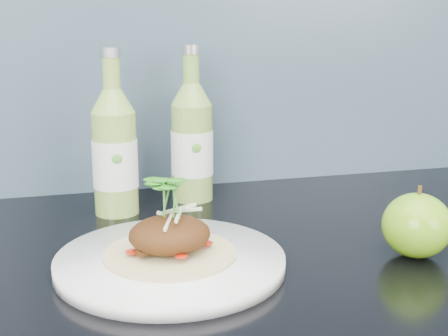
{
  "coord_description": "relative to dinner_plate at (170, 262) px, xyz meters",
  "views": [
    {
      "loc": [
        -0.17,
        0.97,
        1.19
      ],
      "look_at": [
        0.02,
        1.7,
        1.0
      ],
      "focal_mm": 50.0,
      "sensor_mm": 36.0,
      "label": 1
    }
  ],
  "objects": [
    {
      "name": "cider_bottle_right",
      "position": [
        0.08,
        0.26,
        0.08
      ],
      "size": [
        0.08,
        0.08,
        0.24
      ],
      "rotation": [
        0.0,
        0.0,
        0.37
      ],
      "color": "#80A745",
      "rests_on": "kitchen_counter"
    },
    {
      "name": "pork_taco",
      "position": [
        0.0,
        0.0,
        0.04
      ],
      "size": [
        0.15,
        0.15,
        0.1
      ],
      "color": "tan",
      "rests_on": "dinner_plate"
    },
    {
      "name": "green_apple",
      "position": [
        0.29,
        -0.04,
        0.03
      ],
      "size": [
        0.1,
        0.1,
        0.09
      ],
      "rotation": [
        0.0,
        0.0,
        0.26
      ],
      "color": "#5A910F",
      "rests_on": "kitchen_counter"
    },
    {
      "name": "dinner_plate",
      "position": [
        0.0,
        0.0,
        0.0
      ],
      "size": [
        0.31,
        0.31,
        0.02
      ],
      "color": "white",
      "rests_on": "kitchen_counter"
    },
    {
      "name": "cider_bottle_left",
      "position": [
        -0.04,
        0.22,
        0.08
      ],
      "size": [
        0.08,
        0.08,
        0.24
      ],
      "rotation": [
        0.0,
        0.0,
        0.17
      ],
      "color": "#88AF49",
      "rests_on": "kitchen_counter"
    }
  ]
}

